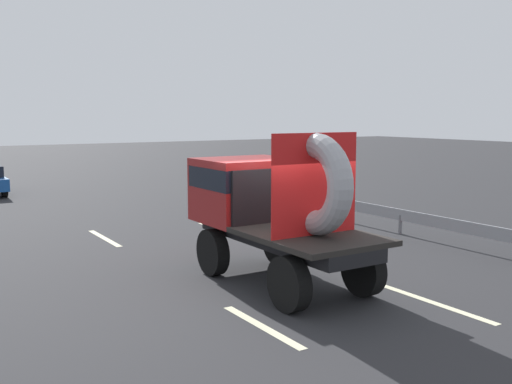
% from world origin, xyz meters
% --- Properties ---
extents(ground_plane, '(120.00, 120.00, 0.00)m').
position_xyz_m(ground_plane, '(0.00, 0.00, 0.00)').
color(ground_plane, '#28282B').
extents(flatbed_truck, '(2.02, 4.45, 3.05)m').
position_xyz_m(flatbed_truck, '(-0.12, 0.84, 1.59)').
color(flatbed_truck, black).
rests_on(flatbed_truck, ground_plane).
extents(guardrail, '(0.10, 14.44, 0.71)m').
position_xyz_m(guardrail, '(5.57, 4.42, 0.53)').
color(guardrail, gray).
rests_on(guardrail, ground_plane).
extents(lane_dash_left_near, '(0.16, 2.23, 0.01)m').
position_xyz_m(lane_dash_left_near, '(-1.75, -1.48, 0.00)').
color(lane_dash_left_near, beige).
rests_on(lane_dash_left_near, ground_plane).
extents(lane_dash_left_far, '(0.16, 2.50, 0.01)m').
position_xyz_m(lane_dash_left_far, '(-1.75, 6.51, 0.00)').
color(lane_dash_left_far, beige).
rests_on(lane_dash_left_far, ground_plane).
extents(lane_dash_right_near, '(0.16, 2.68, 0.01)m').
position_xyz_m(lane_dash_right_near, '(1.51, -2.13, 0.00)').
color(lane_dash_right_near, beige).
rests_on(lane_dash_right_near, ground_plane).
extents(lane_dash_right_far, '(0.16, 2.37, 0.01)m').
position_xyz_m(lane_dash_right_far, '(1.51, 5.98, 0.00)').
color(lane_dash_right_far, beige).
rests_on(lane_dash_right_far, ground_plane).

